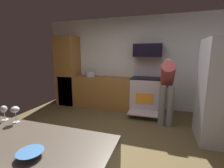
{
  "coord_description": "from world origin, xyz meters",
  "views": [
    {
      "loc": [
        0.91,
        -2.25,
        1.56
      ],
      "look_at": [
        0.09,
        0.3,
        1.05
      ],
      "focal_mm": 24.95,
      "sensor_mm": 36.0,
      "label": 1
    }
  ],
  "objects_px": {
    "microwave": "(148,50)",
    "person_cook": "(167,84)",
    "stock_pot": "(90,74)",
    "wine_glass_mid": "(15,110)",
    "mixing_bowl_large": "(30,154)",
    "oven_range": "(146,94)",
    "wine_glass_far": "(4,110)"
  },
  "relations": [
    {
      "from": "microwave",
      "to": "person_cook",
      "type": "height_order",
      "value": "microwave"
    },
    {
      "from": "stock_pot",
      "to": "wine_glass_mid",
      "type": "bearing_deg",
      "value": -77.42
    },
    {
      "from": "wine_glass_mid",
      "to": "stock_pot",
      "type": "height_order",
      "value": "wine_glass_mid"
    },
    {
      "from": "mixing_bowl_large",
      "to": "stock_pot",
      "type": "xyz_separation_m",
      "value": [
        -1.25,
        3.52,
        0.06
      ]
    },
    {
      "from": "oven_range",
      "to": "person_cook",
      "type": "bearing_deg",
      "value": -48.63
    },
    {
      "from": "oven_range",
      "to": "wine_glass_far",
      "type": "xyz_separation_m",
      "value": [
        -1.11,
        -3.13,
        0.5
      ]
    },
    {
      "from": "wine_glass_mid",
      "to": "wine_glass_far",
      "type": "height_order",
      "value": "wine_glass_mid"
    },
    {
      "from": "oven_range",
      "to": "wine_glass_mid",
      "type": "relative_size",
      "value": 9.09
    },
    {
      "from": "microwave",
      "to": "wine_glass_mid",
      "type": "height_order",
      "value": "microwave"
    },
    {
      "from": "microwave",
      "to": "wine_glass_mid",
      "type": "distance_m",
      "value": 3.43
    },
    {
      "from": "wine_glass_mid",
      "to": "stock_pot",
      "type": "relative_size",
      "value": 0.55
    },
    {
      "from": "oven_range",
      "to": "wine_glass_far",
      "type": "relative_size",
      "value": 9.64
    },
    {
      "from": "oven_range",
      "to": "wine_glass_far",
      "type": "bearing_deg",
      "value": -109.55
    },
    {
      "from": "microwave",
      "to": "person_cook",
      "type": "xyz_separation_m",
      "value": [
        0.52,
        -0.68,
        -0.76
      ]
    },
    {
      "from": "stock_pot",
      "to": "person_cook",
      "type": "bearing_deg",
      "value": -15.47
    },
    {
      "from": "oven_range",
      "to": "person_cook",
      "type": "relative_size",
      "value": 1.01
    },
    {
      "from": "microwave",
      "to": "wine_glass_mid",
      "type": "relative_size",
      "value": 4.5
    },
    {
      "from": "wine_glass_mid",
      "to": "microwave",
      "type": "bearing_deg",
      "value": 73.49
    },
    {
      "from": "mixing_bowl_large",
      "to": "wine_glass_far",
      "type": "xyz_separation_m",
      "value": [
        -0.71,
        0.38,
        0.09
      ]
    },
    {
      "from": "wine_glass_mid",
      "to": "wine_glass_far",
      "type": "distance_m",
      "value": 0.16
    },
    {
      "from": "microwave",
      "to": "mixing_bowl_large",
      "type": "bearing_deg",
      "value": -96.42
    },
    {
      "from": "microwave",
      "to": "wine_glass_far",
      "type": "bearing_deg",
      "value": -109.02
    },
    {
      "from": "person_cook",
      "to": "stock_pot",
      "type": "distance_m",
      "value": 2.26
    },
    {
      "from": "mixing_bowl_large",
      "to": "wine_glass_far",
      "type": "relative_size",
      "value": 1.1
    },
    {
      "from": "oven_range",
      "to": "wine_glass_mid",
      "type": "distance_m",
      "value": 3.32
    },
    {
      "from": "person_cook",
      "to": "stock_pot",
      "type": "xyz_separation_m",
      "value": [
        -2.18,
        0.6,
        0.08
      ]
    },
    {
      "from": "oven_range",
      "to": "stock_pot",
      "type": "xyz_separation_m",
      "value": [
        -1.66,
        0.02,
        0.47
      ]
    },
    {
      "from": "person_cook",
      "to": "wine_glass_far",
      "type": "xyz_separation_m",
      "value": [
        -1.63,
        -2.54,
        0.11
      ]
    },
    {
      "from": "mixing_bowl_large",
      "to": "wine_glass_far",
      "type": "distance_m",
      "value": 0.81
    },
    {
      "from": "person_cook",
      "to": "wine_glass_far",
      "type": "height_order",
      "value": "person_cook"
    },
    {
      "from": "wine_glass_mid",
      "to": "oven_range",
      "type": "bearing_deg",
      "value": 73.02
    },
    {
      "from": "mixing_bowl_large",
      "to": "wine_glass_mid",
      "type": "distance_m",
      "value": 0.68
    }
  ]
}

